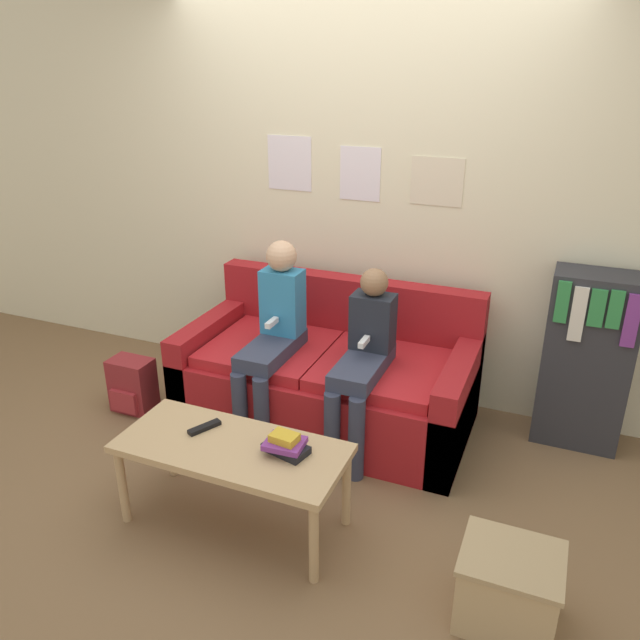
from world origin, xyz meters
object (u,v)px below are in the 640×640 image
Objects in this scene: tv_remote at (205,427)px; bookshelf at (586,360)px; couch at (328,378)px; backpack at (132,385)px; person_right at (363,356)px; person_left at (273,330)px; coffee_table at (232,454)px; storage_box at (508,588)px.

tv_remote is 0.16× the size of bookshelf.
backpack is at bearing -162.12° from couch.
person_left is at bearing 178.16° from person_right.
tv_remote is at bearing 160.22° from coffee_table.
person_left is 6.81× the size of tv_remote.
tv_remote is (-0.25, -1.01, 0.17)m from couch.
person_right is at bearing -1.84° from person_left.
couch is 1.66× the size of person_right.
person_left reaches higher than coffee_table.
couch is at bearing 102.93° from tv_remote.
tv_remote is 1.18m from backpack.
person_right reaches higher than tv_remote.
bookshelf is (1.45, 0.35, 0.24)m from couch.
storage_box is at bearing -17.44° from backpack.
person_left is 1.09× the size of person_right.
coffee_table is at bearing -136.70° from bookshelf.
tv_remote is 0.48× the size of backpack.
backpack is at bearing 149.21° from coffee_table.
person_right is at bearing 67.34° from coffee_table.
person_right is 1.41m from storage_box.
person_left reaches higher than backpack.
tv_remote is at bearing -141.43° from bookshelf.
person_left reaches higher than tv_remote.
couch is 0.50m from person_left.
couch is 1.60× the size of coffee_table.
couch is at bearing 36.37° from person_left.
person_left is 1.10× the size of bookshelf.
coffee_table is 1.03× the size of person_right.
couch is at bearing -166.46° from bookshelf.
coffee_table is at bearing 176.19° from storage_box.
coffee_table is at bearing -112.66° from person_right.
coffee_table is 1.36m from backpack.
tv_remote is at bearing -124.76° from person_right.
coffee_table reaches higher than backpack.
coffee_table is 0.21m from tv_remote.
person_left is at bearing 103.59° from coffee_table.
storage_box is (1.52, -0.96, -0.48)m from person_left.
coffee_table is 0.95× the size of person_left.
backpack is at bearing -173.50° from person_right.
backpack is (-1.15, 0.68, -0.22)m from coffee_table.
couch is 0.48m from person_right.
person_left reaches higher than couch.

